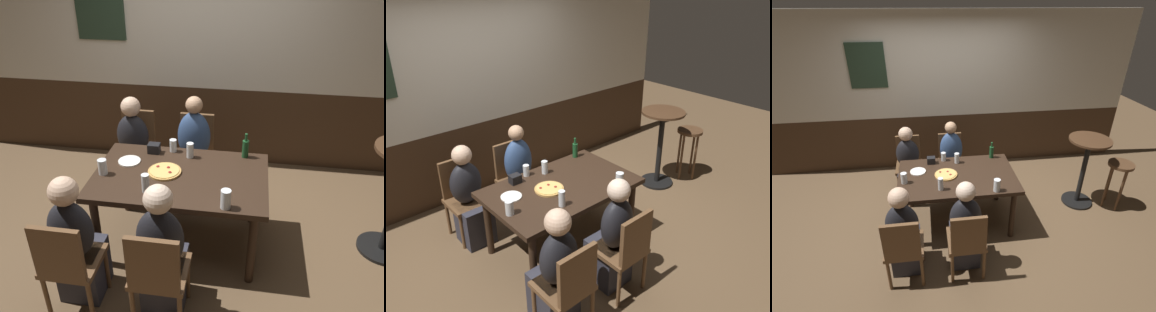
{
  "view_description": "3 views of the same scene",
  "coord_description": "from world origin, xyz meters",
  "views": [
    {
      "loc": [
        0.54,
        -2.76,
        2.51
      ],
      "look_at": [
        0.08,
        0.11,
        0.87
      ],
      "focal_mm": 36.34,
      "sensor_mm": 36.0,
      "label": 1
    },
    {
      "loc": [
        -2.08,
        -2.61,
        2.7
      ],
      "look_at": [
        0.2,
        -0.03,
        1.02
      ],
      "focal_mm": 35.92,
      "sensor_mm": 36.0,
      "label": 2
    },
    {
      "loc": [
        -0.33,
        -3.04,
        2.69
      ],
      "look_at": [
        0.08,
        -0.05,
        1.04
      ],
      "focal_mm": 26.55,
      "sensor_mm": 36.0,
      "label": 3
    }
  ],
  "objects": [
    {
      "name": "chair_mid_far",
      "position": [
        0.0,
        0.89,
        0.5
      ],
      "size": [
        0.4,
        0.4,
        0.88
      ],
      "color": "brown",
      "rests_on": "ground_plane"
    },
    {
      "name": "chair_mid_near",
      "position": [
        0.0,
        -0.89,
        0.5
      ],
      "size": [
        0.4,
        0.4,
        0.88
      ],
      "color": "brown",
      "rests_on": "ground_plane"
    },
    {
      "name": "pint_glass_stout",
      "position": [
        0.42,
        -0.4,
        0.81
      ],
      "size": [
        0.08,
        0.08,
        0.15
      ],
      "color": "silver",
      "rests_on": "dining_table"
    },
    {
      "name": "person_mid_near",
      "position": [
        0.0,
        -0.73,
        0.48
      ],
      "size": [
        0.34,
        0.37,
        1.13
      ],
      "color": "#2D2D38",
      "rests_on": "ground_plane"
    },
    {
      "name": "pint_glass_pale",
      "position": [
        0.03,
        0.31,
        0.81
      ],
      "size": [
        0.07,
        0.07,
        0.14
      ],
      "color": "silver",
      "rests_on": "dining_table"
    },
    {
      "name": "chair_left_far",
      "position": [
        -0.65,
        0.89,
        0.5
      ],
      "size": [
        0.4,
        0.4,
        0.88
      ],
      "color": "brown",
      "rests_on": "ground_plane"
    },
    {
      "name": "beer_bottle_green",
      "position": [
        0.53,
        0.39,
        0.83
      ],
      "size": [
        0.06,
        0.06,
        0.24
      ],
      "color": "#194723",
      "rests_on": "dining_table"
    },
    {
      "name": "pint_glass_amber",
      "position": [
        -0.14,
        0.4,
        0.8
      ],
      "size": [
        0.07,
        0.07,
        0.12
      ],
      "color": "silver",
      "rests_on": "dining_table"
    },
    {
      "name": "wall_back",
      "position": [
        -0.01,
        1.65,
        1.3
      ],
      "size": [
        6.4,
        0.13,
        2.6
      ],
      "color": "#3D2819",
      "rests_on": "ground_plane"
    },
    {
      "name": "tumbler_short",
      "position": [
        -0.23,
        -0.29,
        0.81
      ],
      "size": [
        0.06,
        0.06,
        0.16
      ],
      "color": "silver",
      "rests_on": "dining_table"
    },
    {
      "name": "person_left_near",
      "position": [
        -0.65,
        -0.73,
        0.48
      ],
      "size": [
        0.34,
        0.37,
        1.13
      ],
      "color": "#2D2D38",
      "rests_on": "ground_plane"
    },
    {
      "name": "person_mid_far",
      "position": [
        -0.0,
        0.73,
        0.48
      ],
      "size": [
        0.34,
        0.37,
        1.16
      ],
      "color": "#2D2D38",
      "rests_on": "ground_plane"
    },
    {
      "name": "ground_plane",
      "position": [
        0.0,
        0.0,
        0.0
      ],
      "size": [
        12.0,
        12.0,
        0.0
      ],
      "primitive_type": "plane",
      "color": "brown"
    },
    {
      "name": "highball_clear",
      "position": [
        -0.66,
        -0.09,
        0.8
      ],
      "size": [
        0.08,
        0.08,
        0.14
      ],
      "color": "silver",
      "rests_on": "dining_table"
    },
    {
      "name": "dining_table",
      "position": [
        0.0,
        0.0,
        0.66
      ],
      "size": [
        1.49,
        0.95,
        0.74
      ],
      "color": "black",
      "rests_on": "ground_plane"
    },
    {
      "name": "condiment_caddy",
      "position": [
        -0.31,
        0.35,
        0.79
      ],
      "size": [
        0.11,
        0.09,
        0.09
      ],
      "primitive_type": "cube",
      "color": "black",
      "rests_on": "dining_table"
    },
    {
      "name": "plate_white_large",
      "position": [
        -0.49,
        0.14,
        0.75
      ],
      "size": [
        0.2,
        0.2,
        0.01
      ],
      "primitive_type": "cylinder",
      "color": "white",
      "rests_on": "dining_table"
    },
    {
      "name": "chair_left_near",
      "position": [
        -0.65,
        -0.89,
        0.5
      ],
      "size": [
        0.4,
        0.4,
        0.88
      ],
      "color": "brown",
      "rests_on": "ground_plane"
    },
    {
      "name": "pizza",
      "position": [
        -0.14,
        0.01,
        0.75
      ],
      "size": [
        0.29,
        0.29,
        0.03
      ],
      "color": "tan",
      "rests_on": "dining_table"
    },
    {
      "name": "person_left_far",
      "position": [
        -0.65,
        0.73,
        0.47
      ],
      "size": [
        0.34,
        0.37,
        1.11
      ],
      "color": "#2D2D38",
      "rests_on": "ground_plane"
    }
  ]
}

